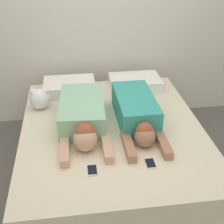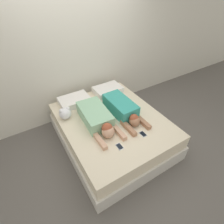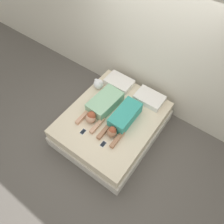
{
  "view_description": "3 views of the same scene",
  "coord_description": "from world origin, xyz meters",
  "px_view_note": "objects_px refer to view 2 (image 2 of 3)",
  "views": [
    {
      "loc": [
        -0.32,
        -2.33,
        2.08
      ],
      "look_at": [
        0.0,
        0.0,
        0.69
      ],
      "focal_mm": 50.0,
      "sensor_mm": 36.0,
      "label": 1
    },
    {
      "loc": [
        -1.16,
        -1.89,
        2.5
      ],
      "look_at": [
        0.0,
        0.0,
        0.69
      ],
      "focal_mm": 28.0,
      "sensor_mm": 36.0,
      "label": 2
    },
    {
      "loc": [
        1.35,
        -1.85,
        3.94
      ],
      "look_at": [
        0.0,
        0.0,
        0.69
      ],
      "focal_mm": 35.0,
      "sensor_mm": 36.0,
      "label": 3
    }
  ],
  "objects_px": {
    "bed": "(112,130)",
    "person_left": "(97,118)",
    "pillow_head_left": "(75,101)",
    "plush_toy": "(65,113)",
    "pillow_head_right": "(108,90)",
    "cell_phone_left": "(120,147)",
    "cell_phone_right": "(143,134)",
    "person_right": "(123,109)"
  },
  "relations": [
    {
      "from": "pillow_head_left",
      "to": "pillow_head_right",
      "type": "height_order",
      "value": "same"
    },
    {
      "from": "pillow_head_left",
      "to": "cell_phone_left",
      "type": "height_order",
      "value": "pillow_head_left"
    },
    {
      "from": "cell_phone_left",
      "to": "cell_phone_right",
      "type": "xyz_separation_m",
      "value": [
        0.44,
        0.02,
        0.0
      ]
    },
    {
      "from": "pillow_head_right",
      "to": "cell_phone_left",
      "type": "relative_size",
      "value": 4.5
    },
    {
      "from": "person_right",
      "to": "bed",
      "type": "bearing_deg",
      "value": -175.32
    },
    {
      "from": "pillow_head_right",
      "to": "cell_phone_left",
      "type": "xyz_separation_m",
      "value": [
        -0.59,
        -1.32,
        -0.05
      ]
    },
    {
      "from": "bed",
      "to": "pillow_head_right",
      "type": "relative_size",
      "value": 3.63
    },
    {
      "from": "person_left",
      "to": "cell_phone_left",
      "type": "height_order",
      "value": "person_left"
    },
    {
      "from": "pillow_head_right",
      "to": "cell_phone_right",
      "type": "bearing_deg",
      "value": -96.38
    },
    {
      "from": "pillow_head_right",
      "to": "person_left",
      "type": "height_order",
      "value": "person_left"
    },
    {
      "from": "cell_phone_left",
      "to": "pillow_head_right",
      "type": "bearing_deg",
      "value": 66.06
    },
    {
      "from": "bed",
      "to": "pillow_head_left",
      "type": "xyz_separation_m",
      "value": [
        -0.36,
        0.75,
        0.34
      ]
    },
    {
      "from": "bed",
      "to": "person_right",
      "type": "relative_size",
      "value": 2.07
    },
    {
      "from": "cell_phone_left",
      "to": "plush_toy",
      "type": "bearing_deg",
      "value": 113.14
    },
    {
      "from": "pillow_head_right",
      "to": "plush_toy",
      "type": "bearing_deg",
      "value": -162.4
    },
    {
      "from": "pillow_head_left",
      "to": "person_right",
      "type": "xyz_separation_m",
      "value": [
        0.59,
        -0.73,
        0.05
      ]
    },
    {
      "from": "pillow_head_left",
      "to": "person_left",
      "type": "distance_m",
      "value": 0.72
    },
    {
      "from": "pillow_head_left",
      "to": "person_right",
      "type": "relative_size",
      "value": 0.57
    },
    {
      "from": "bed",
      "to": "person_left",
      "type": "xyz_separation_m",
      "value": [
        -0.26,
        0.04,
        0.38
      ]
    },
    {
      "from": "bed",
      "to": "pillow_head_left",
      "type": "height_order",
      "value": "pillow_head_left"
    },
    {
      "from": "person_left",
      "to": "pillow_head_right",
      "type": "bearing_deg",
      "value": 49.13
    },
    {
      "from": "bed",
      "to": "person_right",
      "type": "bearing_deg",
      "value": 4.68
    },
    {
      "from": "bed",
      "to": "plush_toy",
      "type": "distance_m",
      "value": 0.87
    },
    {
      "from": "bed",
      "to": "person_right",
      "type": "height_order",
      "value": "person_right"
    },
    {
      "from": "pillow_head_left",
      "to": "plush_toy",
      "type": "height_order",
      "value": "plush_toy"
    },
    {
      "from": "bed",
      "to": "pillow_head_left",
      "type": "relative_size",
      "value": 3.63
    },
    {
      "from": "cell_phone_right",
      "to": "plush_toy",
      "type": "xyz_separation_m",
      "value": [
        -0.87,
        0.99,
        0.1
      ]
    },
    {
      "from": "bed",
      "to": "pillow_head_left",
      "type": "distance_m",
      "value": 0.9
    },
    {
      "from": "bed",
      "to": "cell_phone_right",
      "type": "relative_size",
      "value": 16.33
    },
    {
      "from": "bed",
      "to": "cell_phone_right",
      "type": "xyz_separation_m",
      "value": [
        0.22,
        -0.56,
        0.28
      ]
    },
    {
      "from": "cell_phone_left",
      "to": "cell_phone_right",
      "type": "distance_m",
      "value": 0.44
    },
    {
      "from": "pillow_head_right",
      "to": "plush_toy",
      "type": "relative_size",
      "value": 2.6
    },
    {
      "from": "person_left",
      "to": "person_right",
      "type": "distance_m",
      "value": 0.48
    },
    {
      "from": "pillow_head_right",
      "to": "plush_toy",
      "type": "distance_m",
      "value": 1.07
    },
    {
      "from": "pillow_head_right",
      "to": "person_right",
      "type": "relative_size",
      "value": 0.57
    },
    {
      "from": "pillow_head_left",
      "to": "cell_phone_right",
      "type": "xyz_separation_m",
      "value": [
        0.58,
        -1.31,
        -0.05
      ]
    },
    {
      "from": "cell_phone_right",
      "to": "cell_phone_left",
      "type": "bearing_deg",
      "value": -177.96
    },
    {
      "from": "cell_phone_left",
      "to": "cell_phone_right",
      "type": "height_order",
      "value": "same"
    },
    {
      "from": "bed",
      "to": "cell_phone_right",
      "type": "height_order",
      "value": "cell_phone_right"
    },
    {
      "from": "pillow_head_left",
      "to": "cell_phone_left",
      "type": "distance_m",
      "value": 1.33
    },
    {
      "from": "pillow_head_left",
      "to": "person_left",
      "type": "relative_size",
      "value": 0.55
    },
    {
      "from": "cell_phone_right",
      "to": "plush_toy",
      "type": "bearing_deg",
      "value": 131.41
    }
  ]
}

